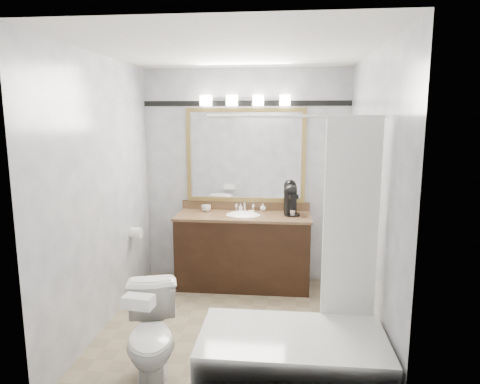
# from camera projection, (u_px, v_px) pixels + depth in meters

# --- Properties ---
(room) EXTENTS (2.42, 2.62, 2.52)m
(room) POSITION_uv_depth(u_px,v_px,m) (232.00, 196.00, 3.80)
(room) COLOR gray
(room) RESTS_ON ground
(vanity) EXTENTS (1.53, 0.58, 0.97)m
(vanity) POSITION_uv_depth(u_px,v_px,m) (243.00, 249.00, 4.93)
(vanity) COLOR black
(vanity) RESTS_ON ground
(mirror) EXTENTS (1.40, 0.04, 1.10)m
(mirror) POSITION_uv_depth(u_px,v_px,m) (245.00, 156.00, 5.01)
(mirror) COLOR olive
(mirror) RESTS_ON room
(vanity_light_bar) EXTENTS (1.02, 0.14, 0.12)m
(vanity_light_bar) POSITION_uv_depth(u_px,v_px,m) (245.00, 100.00, 4.85)
(vanity_light_bar) COLOR silver
(vanity_light_bar) RESTS_ON room
(accent_stripe) EXTENTS (2.40, 0.01, 0.06)m
(accent_stripe) POSITION_uv_depth(u_px,v_px,m) (246.00, 103.00, 4.92)
(accent_stripe) COLOR black
(accent_stripe) RESTS_ON room
(bathtub) EXTENTS (1.30, 0.75, 1.96)m
(bathtub) POSITION_uv_depth(u_px,v_px,m) (295.00, 355.00, 3.03)
(bathtub) COLOR white
(bathtub) RESTS_ON ground
(tp_roll) EXTENTS (0.11, 0.12, 0.12)m
(tp_roll) POSITION_uv_depth(u_px,v_px,m) (136.00, 233.00, 4.66)
(tp_roll) COLOR white
(tp_roll) RESTS_ON room
(toilet) EXTENTS (0.56, 0.76, 0.70)m
(toilet) POSITION_uv_depth(u_px,v_px,m) (152.00, 337.00, 3.15)
(toilet) COLOR white
(toilet) RESTS_ON ground
(tissue_box) EXTENTS (0.21, 0.13, 0.08)m
(tissue_box) POSITION_uv_depth(u_px,v_px,m) (138.00, 302.00, 2.84)
(tissue_box) COLOR white
(tissue_box) RESTS_ON toilet
(coffee_maker) EXTENTS (0.19, 0.22, 0.35)m
(coffee_maker) POSITION_uv_depth(u_px,v_px,m) (291.00, 199.00, 4.84)
(coffee_maker) COLOR black
(coffee_maker) RESTS_ON vanity
(cup_left) EXTENTS (0.11, 0.11, 0.08)m
(cup_left) POSITION_uv_depth(u_px,v_px,m) (207.00, 208.00, 5.03)
(cup_left) COLOR white
(cup_left) RESTS_ON vanity
(cup_right) EXTENTS (0.07, 0.07, 0.07)m
(cup_right) POSITION_uv_depth(u_px,v_px,m) (204.00, 208.00, 5.06)
(cup_right) COLOR white
(cup_right) RESTS_ON vanity
(soap_bottle_a) EXTENTS (0.05, 0.05, 0.10)m
(soap_bottle_a) POSITION_uv_depth(u_px,v_px,m) (241.00, 208.00, 5.00)
(soap_bottle_a) COLOR white
(soap_bottle_a) RESTS_ON vanity
(soap_bottle_b) EXTENTS (0.08, 0.08, 0.09)m
(soap_bottle_b) POSITION_uv_depth(u_px,v_px,m) (263.00, 207.00, 5.05)
(soap_bottle_b) COLOR white
(soap_bottle_b) RESTS_ON vanity
(soap_bar) EXTENTS (0.08, 0.07, 0.02)m
(soap_bar) POSITION_uv_depth(u_px,v_px,m) (251.00, 212.00, 4.97)
(soap_bar) COLOR beige
(soap_bar) RESTS_ON vanity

